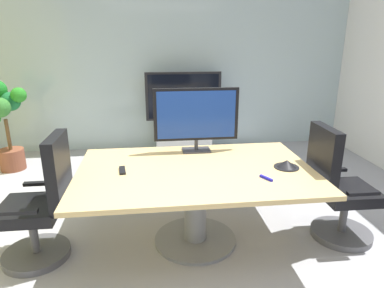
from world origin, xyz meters
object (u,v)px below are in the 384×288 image
at_px(conference_phone, 287,164).
at_px(wall_display_unit, 184,126).
at_px(office_chair_right, 337,193).
at_px(potted_plant, 5,120).
at_px(tv_monitor, 196,116).
at_px(office_chair_left, 42,209).
at_px(conference_table, 195,186).
at_px(remote_control, 122,170).

bearing_deg(conference_phone, wall_display_unit, 103.93).
bearing_deg(office_chair_right, potted_plant, 60.20).
bearing_deg(potted_plant, tv_monitor, -33.39).
bearing_deg(conference_phone, office_chair_left, -179.52).
bearing_deg(office_chair_left, conference_table, 93.94).
height_order(tv_monitor, conference_phone, tv_monitor).
bearing_deg(office_chair_right, tv_monitor, 65.69).
xyz_separation_m(potted_plant, conference_phone, (3.19, -2.18, 0.02)).
bearing_deg(conference_table, office_chair_left, -176.39).
bearing_deg(office_chair_left, office_chair_right, 90.09).
bearing_deg(conference_table, potted_plant, 138.50).
relative_size(office_chair_left, office_chair_right, 1.00).
distance_m(conference_table, potted_plant, 3.19).
distance_m(potted_plant, conference_phone, 3.86).
bearing_deg(wall_display_unit, conference_table, -93.21).
relative_size(conference_table, office_chair_left, 1.89).
bearing_deg(tv_monitor, wall_display_unit, 87.98).
bearing_deg(tv_monitor, conference_phone, -37.10).
bearing_deg(potted_plant, conference_phone, -34.28).
height_order(tv_monitor, potted_plant, tv_monitor).
relative_size(tv_monitor, remote_control, 4.94).
height_order(conference_table, conference_phone, conference_phone).
bearing_deg(wall_display_unit, potted_plant, -169.10).
bearing_deg(remote_control, conference_table, -8.57).
height_order(office_chair_right, conference_phone, office_chair_right).
bearing_deg(remote_control, conference_phone, -10.12).
relative_size(conference_phone, remote_control, 1.29).
bearing_deg(conference_table, conference_phone, -4.59).
height_order(office_chair_left, potted_plant, potted_plant).
xyz_separation_m(tv_monitor, wall_display_unit, (0.07, 2.11, -0.64)).
height_order(wall_display_unit, remote_control, wall_display_unit).
height_order(office_chair_left, office_chair_right, same).
distance_m(potted_plant, remote_control, 2.73).
height_order(office_chair_right, tv_monitor, tv_monitor).
xyz_separation_m(office_chair_left, conference_phone, (2.11, 0.02, 0.30)).
height_order(potted_plant, remote_control, potted_plant).
xyz_separation_m(office_chair_left, potted_plant, (-1.08, 2.19, 0.28)).
relative_size(conference_table, tv_monitor, 2.45).
bearing_deg(conference_phone, tv_monitor, 142.90).
distance_m(wall_display_unit, remote_control, 2.71).
distance_m(wall_display_unit, potted_plant, 2.59).
xyz_separation_m(conference_phone, remote_control, (-1.44, 0.08, -0.02)).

